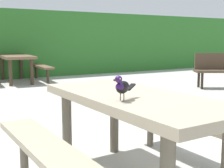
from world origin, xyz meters
TOP-DOWN VIEW (x-y plane):
  - picnic_table_foreground at (0.05, -0.07)m, footprint 1.73×1.82m
  - bird_grackle at (-0.17, -0.24)m, footprint 0.26×0.16m
  - picnic_table_mid_right at (0.72, 6.65)m, footprint 1.77×1.84m
  - park_bench_side at (4.81, 3.09)m, footprint 1.43×1.10m

SIDE VIEW (x-z plane):
  - park_bench_side at x=4.81m, z-range 0.07..0.91m
  - picnic_table_foreground at x=0.05m, z-range 0.19..0.93m
  - picnic_table_mid_right at x=0.72m, z-range 0.19..0.93m
  - bird_grackle at x=-0.17m, z-range 0.75..0.94m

